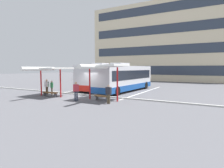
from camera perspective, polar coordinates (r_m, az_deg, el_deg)
ground_plane at (r=20.33m, az=-7.79°, el=-3.62°), size 160.00×160.00×0.00m
terminal_building at (r=50.77m, az=15.53°, el=11.48°), size 33.04×14.18×20.68m
coach_bus_0 at (r=27.38m, az=-1.98°, el=2.19°), size 3.75×12.50×3.65m
coach_bus_1 at (r=24.25m, az=4.09°, el=1.77°), size 3.14×11.31×3.59m
lane_stripe_0 at (r=27.95m, az=-6.86°, el=-1.28°), size 0.16×14.00×0.01m
lane_stripe_1 at (r=25.69m, az=0.84°, el=-1.79°), size 0.16×14.00×0.01m
lane_stripe_2 at (r=23.98m, az=9.83°, el=-2.34°), size 0.16×14.00×0.01m
waiting_shelter_0 at (r=20.59m, az=-18.77°, el=4.27°), size 3.86×4.88×3.09m
bench_0 at (r=20.88m, az=-18.20°, el=-2.66°), size 1.77×0.52×0.45m
waiting_shelter_1 at (r=17.17m, az=-3.25°, el=5.08°), size 4.01×4.95×3.32m
bench_1 at (r=17.49m, az=-2.97°, el=-3.87°), size 1.56×0.53×0.45m
platform_kerb at (r=20.63m, az=-7.14°, el=-3.32°), size 44.00×0.24×0.12m
waiting_passenger_0 at (r=17.43m, az=-10.82°, el=-1.72°), size 0.50×0.52×1.74m
waiting_passenger_1 at (r=15.69m, az=-1.05°, el=-2.68°), size 0.47×0.23×1.61m
waiting_passenger_2 at (r=22.56m, az=-19.10°, el=-0.45°), size 0.51×0.25×1.72m
waiting_passenger_3 at (r=22.33m, az=-17.72°, el=-0.74°), size 0.43×0.50×1.56m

